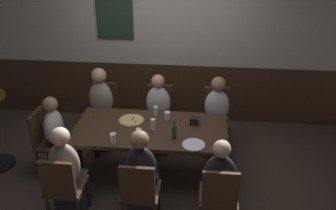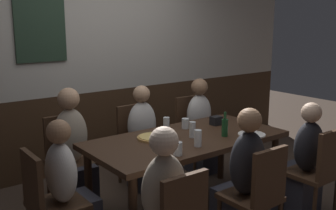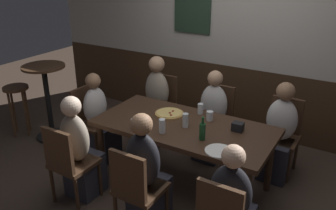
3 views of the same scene
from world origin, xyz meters
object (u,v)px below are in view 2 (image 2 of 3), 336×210
(pint_glass_pale, at_px, (166,124))
(person_head_west, at_px, (69,198))
(chair_left_far, at_px, (67,155))
(person_mid_near, at_px, (242,187))
(person_right_near, at_px, (302,168))
(plate_white_large, at_px, (252,134))
(beer_bottle_green, at_px, (225,127))
(condiment_caddy, at_px, (216,121))
(pint_glass_stout, at_px, (198,139))
(person_right_far, at_px, (201,132))
(person_left_far, at_px, (74,158))
(chair_right_near, at_px, (319,169))
(chair_mid_near, at_px, (258,193))
(chair_right_far, at_px, (193,128))
(person_mid_far, at_px, (145,145))
(beer_glass_tall, at_px, (178,150))
(chair_mid_far, at_px, (136,140))
(pizza, at_px, (154,137))
(tumbler_short, at_px, (185,124))
(dining_table, at_px, (186,145))
(tumbler_water, at_px, (192,130))
(chair_head_west, at_px, (48,200))

(pint_glass_pale, bearing_deg, person_head_west, -164.21)
(chair_left_far, xyz_separation_m, person_mid_near, (0.83, -1.58, -0.01))
(person_right_near, xyz_separation_m, plate_white_large, (-0.29, 0.38, 0.29))
(beer_bottle_green, height_order, condiment_caddy, beer_bottle_green)
(beer_bottle_green, bearing_deg, pint_glass_stout, -169.07)
(person_right_far, bearing_deg, person_left_far, 179.92)
(chair_right_near, bearing_deg, person_right_near, 90.00)
(chair_mid_near, bearing_deg, chair_right_far, 64.71)
(chair_left_far, xyz_separation_m, chair_mid_near, (0.83, -1.75, 0.00))
(chair_right_far, distance_m, pint_glass_stout, 1.51)
(person_head_west, relative_size, person_right_far, 0.97)
(person_mid_far, distance_m, person_right_far, 0.83)
(chair_right_near, relative_size, beer_glass_tall, 7.97)
(chair_mid_far, height_order, beer_glass_tall, chair_mid_far)
(person_left_far, distance_m, pizza, 0.83)
(person_head_west, relative_size, pint_glass_pale, 9.21)
(person_right_near, bearing_deg, condiment_caddy, 108.86)
(tumbler_short, bearing_deg, pizza, -168.21)
(dining_table, relative_size, person_mid_near, 1.62)
(tumbler_water, bearing_deg, chair_right_near, -46.60)
(chair_right_near, xyz_separation_m, tumbler_short, (-0.64, 1.11, 0.29))
(chair_head_west, distance_m, chair_right_far, 2.35)
(pint_glass_pale, height_order, beer_bottle_green, beer_bottle_green)
(pint_glass_stout, bearing_deg, chair_right_far, 51.09)
(person_head_west, bearing_deg, person_right_near, -19.38)
(chair_mid_far, relative_size, chair_mid_near, 1.00)
(pizza, bearing_deg, chair_head_west, -172.35)
(beer_glass_tall, height_order, condiment_caddy, beer_glass_tall)
(chair_head_west, distance_m, beer_bottle_green, 1.70)
(chair_left_far, distance_m, person_right_far, 1.66)
(person_head_west, distance_m, beer_glass_tall, 0.94)
(pint_glass_pale, distance_m, condiment_caddy, 0.54)
(person_mid_far, height_order, pint_glass_stout, person_mid_far)
(chair_left_far, distance_m, tumbler_water, 1.29)
(person_mid_far, distance_m, pint_glass_stout, 1.04)
(chair_left_far, relative_size, person_mid_far, 0.78)
(tumbler_water, bearing_deg, person_left_far, 138.87)
(person_left_far, xyz_separation_m, plate_white_large, (1.36, -1.04, 0.24))
(chair_mid_far, height_order, chair_right_far, same)
(person_mid_near, bearing_deg, plate_white_large, 35.75)
(person_left_far, distance_m, tumbler_water, 1.18)
(person_right_near, height_order, person_mid_near, person_mid_near)
(person_right_near, bearing_deg, tumbler_water, 139.69)
(person_head_west, bearing_deg, beer_bottle_green, -7.45)
(chair_right_near, height_order, person_mid_far, person_mid_far)
(chair_head_west, height_order, tumbler_water, tumbler_water)
(chair_mid_far, xyz_separation_m, pint_glass_pale, (0.02, -0.53, 0.30))
(chair_mid_far, height_order, person_left_far, person_left_far)
(pint_glass_stout, distance_m, plate_white_large, 0.64)
(tumbler_water, bearing_deg, person_mid_near, -93.14)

